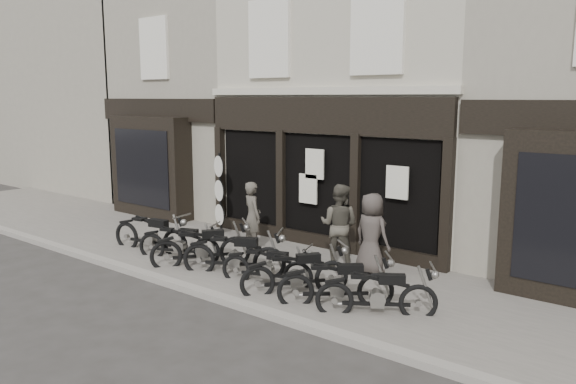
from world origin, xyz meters
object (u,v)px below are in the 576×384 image
Objects in this scene: motorcycle_3 at (235,258)px; man_centre at (339,225)px; motorcycle_5 at (296,277)px; advert_sign_post at (220,197)px; man_right at (372,234)px; motorcycle_6 at (337,288)px; motorcycle_0 at (151,237)px; motorcycle_1 at (180,246)px; motorcycle_7 at (378,298)px; motorcycle_4 at (268,270)px; man_left at (252,216)px; motorcycle_2 at (202,251)px.

motorcycle_3 is 2.45m from man_centre.
motorcycle_5 is 5.18m from advert_sign_post.
motorcycle_3 is 3.00m from man_right.
man_centre reaches higher than motorcycle_6.
motorcycle_0 is at bearing 126.65° from motorcycle_5.
motorcycle_3 is at bearing -23.29° from motorcycle_1.
motorcycle_3 reaches higher than motorcycle_7.
motorcycle_4 is 1.12× the size of man_left.
man_right is (2.33, 1.80, 0.56)m from motorcycle_3.
man_left is (-2.68, 1.68, 0.57)m from motorcycle_5.
motorcycle_5 is 0.98× the size of motorcycle_7.
motorcycle_4 is at bearing -33.12° from motorcycle_3.
motorcycle_3 is at bearing 38.20° from man_centre.
motorcycle_0 is 6.50m from motorcycle_7.
motorcycle_0 reaches higher than motorcycle_3.
motorcycle_0 is at bearing 158.03° from motorcycle_1.
motorcycle_7 is 1.02× the size of man_centre.
motorcycle_3 is 1.08× the size of motorcycle_4.
motorcycle_3 is 1.15× the size of motorcycle_6.
motorcycle_2 is 3.18m from man_centre.
motorcycle_5 is (2.81, -0.11, -0.02)m from motorcycle_2.
man_right reaches higher than motorcycle_5.
motorcycle_0 is at bearing 145.53° from motorcycle_7.
motorcycle_2 is at bearing -9.09° from motorcycle_0.
motorcycle_2 is at bearing 145.14° from motorcycle_7.
motorcycle_0 is 1.22× the size of motorcycle_4.
motorcycle_6 reaches higher than motorcycle_1.
man_centre is at bearing 23.15° from motorcycle_3.
motorcycle_0 is 2.38m from advert_sign_post.
motorcycle_4 is 2.11m from man_centre.
man_right is (-1.27, 1.93, 0.59)m from motorcycle_7.
motorcycle_5 is at bearing -33.04° from motorcycle_3.
advert_sign_post is at bearing 129.34° from motorcycle_4.
motorcycle_0 reaches higher than motorcycle_7.
motorcycle_7 is 1.09× the size of man_left.
advert_sign_post is (-6.36, 2.39, 0.76)m from motorcycle_7.
man_left is at bearing 126.02° from motorcycle_7.
motorcycle_0 is at bearing 63.08° from man_left.
man_right is (4.16, 1.79, 0.60)m from motorcycle_1.
man_right is at bearing 62.20° from motorcycle_6.
motorcycle_1 is 1.14× the size of man_left.
man_right is at bearing 16.50° from advert_sign_post.
man_right reaches higher than motorcycle_6.
motorcycle_3 reaches higher than motorcycle_6.
motorcycle_5 is (3.61, -0.13, 0.02)m from motorcycle_1.
motorcycle_4 is at bearing 124.27° from motorcycle_5.
man_left reaches higher than motorcycle_4.
motorcycle_6 is 0.96× the size of motorcycle_7.
motorcycle_2 is 3.79m from motorcycle_6.
advert_sign_post is (-0.93, 2.25, 0.76)m from motorcycle_1.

